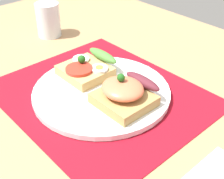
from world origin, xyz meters
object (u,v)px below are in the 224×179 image
Objects in this scene: sandwich_egg_tomato at (88,68)px; drinking_glass at (48,20)px; plate at (101,92)px; sandwich_salmon at (124,93)px.

drinking_glass is at bearing 165.55° from sandwich_egg_tomato.
plate is 6.46cm from sandwich_salmon.
drinking_glass is at bearing 165.60° from plate.
sandwich_salmon is (11.97, -1.34, 0.62)cm from sandwich_egg_tomato.
sandwich_salmon reaches higher than sandwich_egg_tomato.
plate is 31.02cm from drinking_glass.
drinking_glass is (-29.86, 7.67, 3.46)cm from plate.
drinking_glass is (-23.81, 6.13, 1.49)cm from sandwich_egg_tomato.
plate is at bearing -14.40° from drinking_glass.
drinking_glass is at bearing 168.21° from sandwich_salmon.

